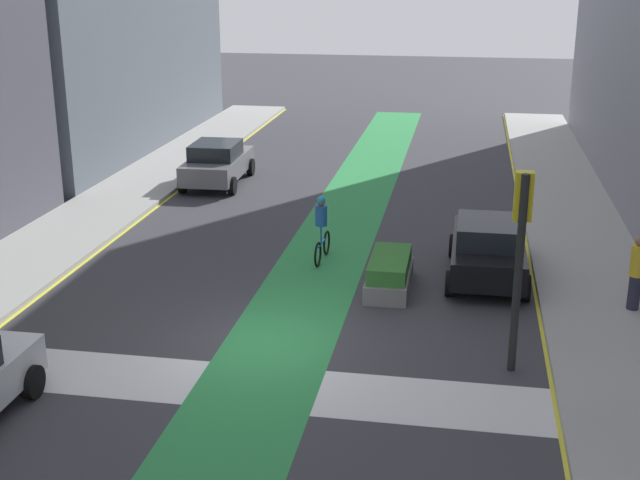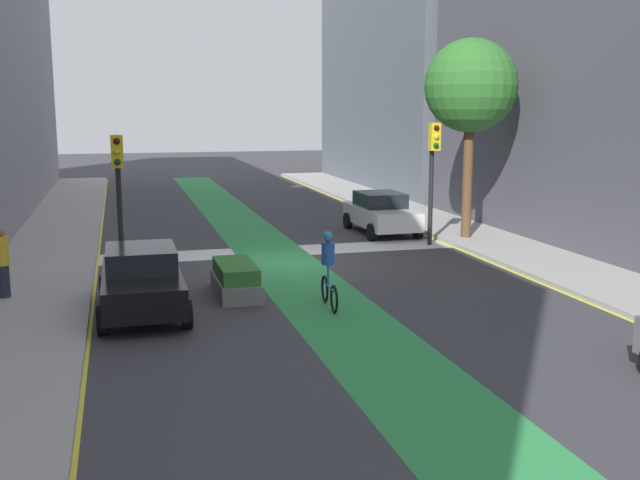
% 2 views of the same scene
% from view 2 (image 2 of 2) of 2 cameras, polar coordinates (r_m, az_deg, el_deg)
% --- Properties ---
extents(ground_plane, '(120.00, 120.00, 0.00)m').
position_cam_2_polar(ground_plane, '(23.72, -1.98, -1.72)').
color(ground_plane, '#38383D').
extents(bike_lane_paint, '(2.40, 60.00, 0.01)m').
position_cam_2_polar(bike_lane_paint, '(23.64, -2.88, -1.76)').
color(bike_lane_paint, '#2D8C47').
rests_on(bike_lane_paint, ground_plane).
extents(crosswalk_band, '(12.00, 1.80, 0.01)m').
position_cam_2_polar(crosswalk_band, '(25.64, -2.99, -0.84)').
color(crosswalk_band, silver).
rests_on(crosswalk_band, ground_plane).
extents(sidewalk_left, '(3.00, 60.00, 0.15)m').
position_cam_2_polar(sidewalk_left, '(26.39, 14.10, -0.66)').
color(sidewalk_left, '#9E9E99').
rests_on(sidewalk_left, ground_plane).
extents(curb_stripe_left, '(0.16, 60.00, 0.01)m').
position_cam_2_polar(curb_stripe_left, '(25.71, 11.16, -0.98)').
color(curb_stripe_left, yellow).
rests_on(curb_stripe_left, ground_plane).
extents(sidewalk_right, '(3.00, 60.00, 0.15)m').
position_cam_2_polar(sidewalk_right, '(23.24, -20.32, -2.41)').
color(sidewalk_right, '#9E9E99').
rests_on(sidewalk_right, ground_plane).
extents(curb_stripe_right, '(0.16, 60.00, 0.01)m').
position_cam_2_polar(curb_stripe_right, '(23.16, -16.61, -2.42)').
color(curb_stripe_right, yellow).
rests_on(curb_stripe_right, ground_plane).
extents(traffic_signal_near_right, '(0.35, 0.52, 4.02)m').
position_cam_2_polar(traffic_signal_near_right, '(23.00, -14.99, 4.70)').
color(traffic_signal_near_right, black).
rests_on(traffic_signal_near_right, ground_plane).
extents(traffic_signal_near_left, '(0.35, 0.52, 4.29)m').
position_cam_2_polar(traffic_signal_near_left, '(26.58, 8.53, 5.99)').
color(traffic_signal_near_left, black).
rests_on(traffic_signal_near_left, ground_plane).
extents(car_white_left_near, '(2.04, 4.21, 1.57)m').
position_cam_2_polar(car_white_left_near, '(29.23, 4.64, 2.07)').
color(car_white_left_near, silver).
rests_on(car_white_left_near, ground_plane).
extents(car_black_right_far, '(2.03, 4.20, 1.57)m').
position_cam_2_polar(car_black_right_far, '(18.26, -13.29, -2.98)').
color(car_black_right_far, black).
rests_on(car_black_right_far, ground_plane).
extents(cyclist_in_lane, '(0.32, 1.73, 1.86)m').
position_cam_2_polar(cyclist_in_lane, '(18.36, 0.65, -2.10)').
color(cyclist_in_lane, black).
rests_on(cyclist_in_lane, ground_plane).
extents(pedestrian_sidewalk_right_a, '(0.34, 0.34, 1.77)m').
position_cam_2_polar(pedestrian_sidewalk_right_a, '(20.26, -22.83, -1.50)').
color(pedestrian_sidewalk_right_a, '#262638').
rests_on(pedestrian_sidewalk_right_a, sidewalk_right).
extents(street_tree_near, '(3.30, 3.30, 7.07)m').
position_cam_2_polar(street_tree_near, '(27.66, 11.29, 11.26)').
color(street_tree_near, brown).
rests_on(street_tree_near, sidewalk_left).
extents(median_planter, '(1.04, 2.47, 0.85)m').
position_cam_2_polar(median_planter, '(19.73, -6.37, -3.00)').
color(median_planter, slate).
rests_on(median_planter, ground_plane).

